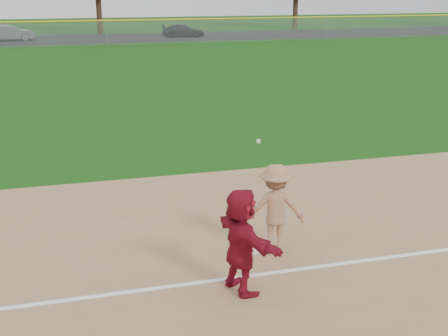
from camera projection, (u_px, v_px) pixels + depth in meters
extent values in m
plane|color=#15490E|center=(244.00, 256.00, 10.74)|extent=(160.00, 160.00, 0.00)
cube|color=white|center=(257.00, 275.00, 10.00)|extent=(60.00, 0.10, 0.01)
cube|color=black|center=(104.00, 38.00, 52.97)|extent=(120.00, 10.00, 0.01)
cube|color=silver|center=(247.00, 250.00, 10.87)|extent=(0.43, 0.43, 0.08)
imported|color=maroon|center=(241.00, 241.00, 9.24)|extent=(0.99, 1.78, 1.83)
imported|color=slate|center=(10.00, 33.00, 50.54)|extent=(4.40, 2.35, 1.38)
imported|color=black|center=(183.00, 31.00, 54.32)|extent=(4.32, 2.36, 1.19)
imported|color=#939396|center=(275.00, 208.00, 10.69)|extent=(1.25, 0.90, 1.74)
sphere|color=silver|center=(258.00, 141.00, 10.35)|extent=(0.09, 0.09, 0.09)
plane|color=#999EA0|center=(107.00, 33.00, 47.15)|extent=(110.00, 0.00, 110.00)
cylinder|color=yellow|center=(106.00, 21.00, 46.83)|extent=(110.00, 0.12, 0.12)
cylinder|color=gray|center=(107.00, 33.00, 47.15)|extent=(0.08, 0.08, 2.00)
cylinder|color=gray|center=(326.00, 28.00, 52.01)|extent=(0.08, 0.08, 2.00)
cylinder|color=#361F13|center=(99.00, 13.00, 57.37)|extent=(0.56, 0.56, 4.10)
cylinder|color=#352213|center=(295.00, 12.00, 63.99)|extent=(0.56, 0.56, 3.64)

